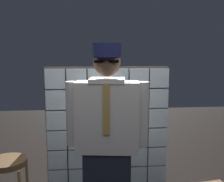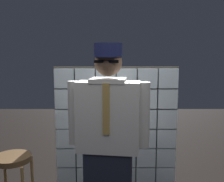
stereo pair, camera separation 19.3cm
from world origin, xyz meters
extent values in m
cube|color=silver|center=(-0.64, 1.34, 0.12)|extent=(0.24, 0.08, 0.24)
cube|color=silver|center=(-0.39, 1.34, 0.12)|extent=(0.24, 0.08, 0.24)
cube|color=silver|center=(-0.13, 1.34, 0.12)|extent=(0.24, 0.08, 0.24)
cube|color=silver|center=(0.13, 1.34, 0.12)|extent=(0.24, 0.08, 0.24)
cube|color=silver|center=(0.39, 1.34, 0.12)|extent=(0.24, 0.08, 0.24)
cube|color=silver|center=(0.64, 1.34, 0.12)|extent=(0.24, 0.08, 0.24)
cube|color=silver|center=(-0.64, 1.34, 0.38)|extent=(0.24, 0.08, 0.24)
cube|color=silver|center=(-0.39, 1.34, 0.38)|extent=(0.24, 0.08, 0.24)
cube|color=silver|center=(-0.13, 1.34, 0.38)|extent=(0.24, 0.08, 0.24)
cube|color=silver|center=(0.13, 1.34, 0.38)|extent=(0.24, 0.08, 0.24)
cube|color=silver|center=(0.39, 1.34, 0.38)|extent=(0.24, 0.08, 0.24)
cube|color=silver|center=(0.64, 1.34, 0.38)|extent=(0.24, 0.08, 0.24)
cube|color=silver|center=(-0.64, 1.34, 0.64)|extent=(0.24, 0.08, 0.24)
cube|color=silver|center=(-0.39, 1.34, 0.64)|extent=(0.24, 0.08, 0.24)
cube|color=silver|center=(-0.13, 1.34, 0.64)|extent=(0.24, 0.08, 0.24)
cube|color=silver|center=(0.13, 1.34, 0.64)|extent=(0.24, 0.08, 0.24)
cube|color=silver|center=(0.39, 1.34, 0.64)|extent=(0.24, 0.08, 0.24)
cube|color=silver|center=(0.64, 1.34, 0.64)|extent=(0.24, 0.08, 0.24)
cube|color=silver|center=(-0.64, 1.34, 0.89)|extent=(0.24, 0.08, 0.24)
cube|color=silver|center=(-0.39, 1.34, 0.89)|extent=(0.24, 0.08, 0.24)
cube|color=silver|center=(-0.13, 1.34, 0.89)|extent=(0.24, 0.08, 0.24)
cube|color=silver|center=(0.13, 1.34, 0.89)|extent=(0.24, 0.08, 0.24)
cube|color=silver|center=(0.39, 1.34, 0.89)|extent=(0.24, 0.08, 0.24)
cube|color=silver|center=(0.64, 1.34, 0.89)|extent=(0.24, 0.08, 0.24)
cube|color=silver|center=(-0.64, 1.34, 1.15)|extent=(0.24, 0.08, 0.24)
cube|color=silver|center=(-0.39, 1.34, 1.15)|extent=(0.24, 0.08, 0.24)
cube|color=silver|center=(-0.13, 1.34, 1.15)|extent=(0.24, 0.08, 0.24)
cube|color=silver|center=(0.13, 1.34, 1.15)|extent=(0.24, 0.08, 0.24)
cube|color=silver|center=(0.39, 1.34, 1.15)|extent=(0.24, 0.08, 0.24)
cube|color=silver|center=(0.64, 1.34, 1.15)|extent=(0.24, 0.08, 0.24)
cube|color=silver|center=(-0.64, 1.34, 1.41)|extent=(0.24, 0.08, 0.24)
cube|color=silver|center=(-0.39, 1.34, 1.41)|extent=(0.24, 0.08, 0.24)
cube|color=silver|center=(-0.13, 1.34, 1.41)|extent=(0.24, 0.08, 0.24)
cube|color=silver|center=(0.13, 1.34, 1.41)|extent=(0.24, 0.08, 0.24)
cube|color=silver|center=(0.39, 1.34, 1.41)|extent=(0.24, 0.08, 0.24)
cube|color=silver|center=(0.64, 1.34, 1.41)|extent=(0.24, 0.08, 0.24)
cube|color=#4C4438|center=(0.00, 1.39, 0.76)|extent=(1.57, 0.02, 1.57)
cube|color=silver|center=(-0.08, 0.33, 1.17)|extent=(0.57, 0.30, 0.61)
cube|color=tan|center=(-0.10, 0.21, 1.26)|extent=(0.06, 0.02, 0.43)
cube|color=silver|center=(-0.08, 0.33, 1.49)|extent=(0.33, 0.28, 0.04)
sphere|color=#846047|center=(-0.08, 0.33, 1.64)|extent=(0.23, 0.23, 0.23)
ellipsoid|color=black|center=(-0.09, 0.28, 1.60)|extent=(0.16, 0.10, 0.11)
cube|color=black|center=(-0.10, 0.22, 1.65)|extent=(0.20, 0.04, 0.02)
cylinder|color=#191E47|center=(-0.10, 0.24, 1.69)|extent=(0.20, 0.20, 0.01)
cylinder|color=#191E47|center=(-0.08, 0.33, 1.75)|extent=(0.24, 0.24, 0.11)
cylinder|color=silver|center=(0.22, 0.29, 1.20)|extent=(0.12, 0.12, 0.56)
cylinder|color=silver|center=(-0.38, 0.37, 1.20)|extent=(0.12, 0.12, 0.56)
cylinder|color=brown|center=(-0.97, 0.41, 0.76)|extent=(0.34, 0.34, 0.05)
camera|label=1|loc=(-0.24, -1.86, 1.72)|focal=41.66mm
camera|label=2|loc=(-0.05, -1.87, 1.72)|focal=41.66mm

